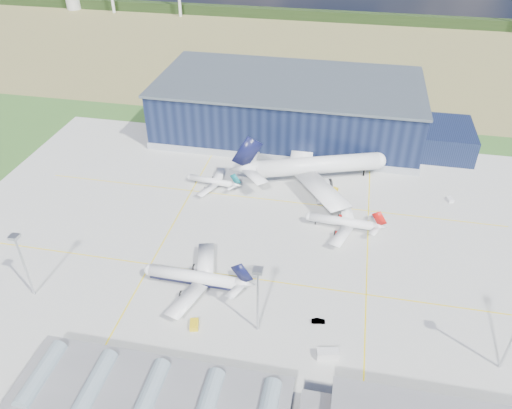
% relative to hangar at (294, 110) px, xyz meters
% --- Properties ---
extents(ground, '(600.00, 600.00, 0.00)m').
position_rel_hangar_xyz_m(ground, '(-2.81, -94.80, -11.62)').
color(ground, '#2A5520').
rests_on(ground, ground).
extents(apron, '(220.00, 160.00, 0.08)m').
position_rel_hangar_xyz_m(apron, '(-2.81, -84.80, -11.59)').
color(apron, '#A6A7A1').
rests_on(apron, ground).
extents(farmland, '(600.00, 220.00, 0.01)m').
position_rel_hangar_xyz_m(farmland, '(-2.81, 125.20, -11.62)').
color(farmland, olive).
rests_on(farmland, ground).
extents(treeline, '(600.00, 8.00, 8.00)m').
position_rel_hangar_xyz_m(treeline, '(-2.81, 205.20, -7.62)').
color(treeline, black).
rests_on(treeline, ground).
extents(hangar, '(145.00, 62.00, 26.10)m').
position_rel_hangar_xyz_m(hangar, '(0.00, 0.00, 0.00)').
color(hangar, black).
rests_on(hangar, ground).
extents(glass_concourse, '(78.00, 23.00, 8.60)m').
position_rel_hangar_xyz_m(glass_concourse, '(-9.26, -154.80, -7.93)').
color(glass_concourse, black).
rests_on(glass_concourse, ground).
extents(light_mast_west, '(2.60, 2.60, 23.00)m').
position_rel_hangar_xyz_m(light_mast_west, '(-62.81, -124.80, 3.82)').
color(light_mast_west, '#B7BABF').
rests_on(light_mast_west, ground).
extents(light_mast_center, '(2.60, 2.60, 23.00)m').
position_rel_hangar_xyz_m(light_mast_center, '(7.19, -124.80, 3.82)').
color(light_mast_center, '#B7BABF').
rests_on(light_mast_center, ground).
extents(airliner_navy, '(36.67, 35.91, 11.71)m').
position_rel_hangar_xyz_m(airliner_navy, '(-15.92, -111.42, -5.76)').
color(airliner_navy, white).
rests_on(airliner_navy, ground).
extents(airliner_red, '(31.11, 30.51, 9.61)m').
position_rel_hangar_xyz_m(airliner_red, '(27.40, -72.80, -6.81)').
color(airliner_red, white).
rests_on(airliner_red, ground).
extents(airliner_widebody, '(83.12, 82.25, 21.36)m').
position_rel_hangar_xyz_m(airliner_widebody, '(15.31, -41.33, -0.94)').
color(airliner_widebody, white).
rests_on(airliner_widebody, ground).
extents(airliner_regional, '(26.60, 26.15, 7.74)m').
position_rel_hangar_xyz_m(airliner_regional, '(-25.83, -54.80, -7.75)').
color(airliner_regional, white).
rests_on(airliner_regional, ground).
extents(gse_tug_a, '(3.24, 4.35, 1.62)m').
position_rel_hangar_xyz_m(gse_tug_a, '(-10.77, -127.46, -10.81)').
color(gse_tug_a, gold).
rests_on(gse_tug_a, ground).
extents(gse_van_a, '(6.26, 3.72, 2.55)m').
position_rel_hangar_xyz_m(gse_van_a, '(27.45, -130.58, -10.34)').
color(gse_van_a, silver).
rests_on(gse_van_a, ground).
extents(gse_cart_a, '(3.13, 3.71, 1.36)m').
position_rel_hangar_xyz_m(gse_cart_a, '(68.08, -46.59, -10.93)').
color(gse_cart_a, silver).
rests_on(gse_cart_a, ground).
extents(gse_van_b, '(5.43, 4.95, 2.33)m').
position_rel_hangar_xyz_m(gse_van_b, '(39.63, -66.56, -10.45)').
color(gse_van_b, silver).
rests_on(gse_van_b, ground).
extents(gse_tug_c, '(3.00, 3.77, 1.44)m').
position_rel_hangar_xyz_m(gse_tug_c, '(23.47, -49.26, -10.90)').
color(gse_tug_c, gold).
rests_on(gse_tug_c, ground).
extents(car_b, '(4.12, 2.03, 1.30)m').
position_rel_hangar_xyz_m(car_b, '(23.84, -118.95, -10.97)').
color(car_b, '#99999E').
rests_on(car_b, ground).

